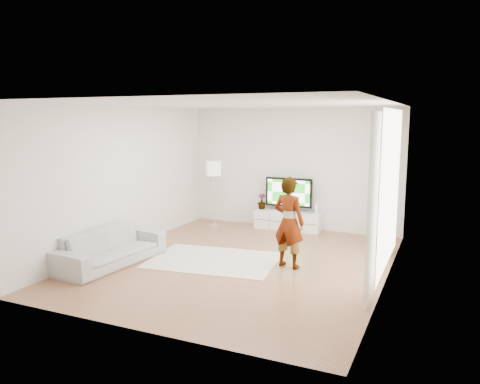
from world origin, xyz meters
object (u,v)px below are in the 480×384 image
at_px(rug, 214,260).
at_px(player, 289,222).
at_px(media_console, 288,220).
at_px(floor_lamp, 214,171).
at_px(sofa, 111,247).
at_px(television, 289,193).

bearing_deg(rug, player, 7.16).
height_order(media_console, player, player).
distance_m(player, floor_lamp, 3.54).
bearing_deg(sofa, media_console, -23.27).
height_order(television, sofa, television).
distance_m(media_console, floor_lamp, 2.09).
distance_m(television, sofa, 4.36).
bearing_deg(sofa, floor_lamp, 0.03).
relative_size(television, rug, 0.49).
height_order(media_console, sofa, sofa).
bearing_deg(floor_lamp, media_console, 12.01).
bearing_deg(player, sofa, 34.47).
xyz_separation_m(rug, player, (1.37, 0.17, 0.79)).
bearing_deg(rug, media_console, 80.55).
distance_m(media_console, rug, 2.90).
relative_size(media_console, television, 1.39).
bearing_deg(rug, floor_lamp, 116.95).
xyz_separation_m(media_console, rug, (-0.47, -2.85, -0.21)).
xyz_separation_m(sofa, floor_lamp, (0.28, 3.42, 1.01)).
relative_size(television, floor_lamp, 0.71).
distance_m(rug, player, 1.59).
relative_size(media_console, sofa, 0.74).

